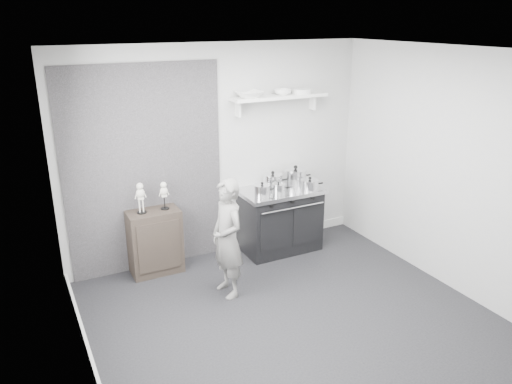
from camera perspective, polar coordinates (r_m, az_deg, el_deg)
ground at (r=5.40m, az=3.77°, el=-14.08°), size 4.00×4.00×0.00m
room_shell at (r=4.78m, az=2.37°, el=3.13°), size 4.02×3.62×2.71m
wall_shelf at (r=6.43m, az=2.68°, el=10.73°), size 1.30×0.26×0.24m
stove at (r=6.65m, az=2.75°, el=-3.12°), size 1.06×0.66×0.85m
side_cabinet at (r=6.20m, az=-11.47°, el=-5.58°), size 0.62×0.36×0.80m
child at (r=5.50m, az=-3.28°, el=-5.33°), size 0.37×0.52×1.36m
pot_front_left at (r=6.24m, az=0.71°, el=0.21°), size 0.29×0.21×0.18m
pot_back_left at (r=6.53m, az=1.93°, el=1.28°), size 0.34×0.25×0.23m
pot_back_right at (r=6.69m, az=4.52°, el=1.78°), size 0.39×0.30×0.26m
pot_front_right at (r=6.50m, az=6.16°, el=0.86°), size 0.32×0.23×0.17m
pot_front_center at (r=6.33m, az=2.59°, el=0.42°), size 0.26×0.17×0.16m
skeleton_full at (r=5.94m, az=-13.06°, el=-0.42°), size 0.12×0.08×0.43m
skeleton_torso at (r=6.01m, az=-10.47°, el=-0.17°), size 0.11×0.07×0.39m
bowl_large at (r=6.21m, az=-0.83°, el=11.12°), size 0.34×0.34×0.08m
bowl_small at (r=6.44m, az=3.08°, el=11.33°), size 0.22×0.22×0.07m
plate_stack at (r=6.58m, az=5.21°, el=11.42°), size 0.26×0.26×0.06m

